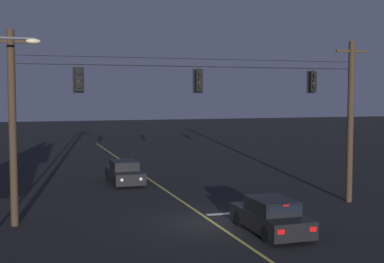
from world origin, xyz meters
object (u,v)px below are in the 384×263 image
Objects in this scene: car_waiting_near_lane at (271,216)px; car_oncoming_lead at (125,173)px; traffic_light_left_inner at (199,81)px; traffic_light_centre at (313,82)px; traffic_light_leftmost at (79,80)px.

car_oncoming_lead is at bearing 104.38° from car_waiting_near_lane.
traffic_light_centre is at bearing 0.00° from traffic_light_left_inner.
traffic_light_leftmost is 5.42m from traffic_light_left_inner.
traffic_light_centre reaches higher than car_oncoming_lead.
car_waiting_near_lane is (7.04, -4.23, -5.48)m from traffic_light_leftmost.
traffic_light_leftmost and traffic_light_left_inner have the same top height.
car_waiting_near_lane is at bearing -69.04° from traffic_light_left_inner.
traffic_light_centre is 13.18m from car_oncoming_lead.
car_oncoming_lead is at bearing 68.48° from traffic_light_leftmost.
traffic_light_leftmost is at bearing 180.00° from traffic_light_centre.
traffic_light_left_inner is 5.92m from traffic_light_centre.
traffic_light_leftmost is at bearing -111.52° from car_oncoming_lead.
car_oncoming_lead is at bearing 101.19° from traffic_light_left_inner.
car_waiting_near_lane is 0.98× the size of car_oncoming_lead.
traffic_light_left_inner is (5.42, 0.00, 0.00)m from traffic_light_leftmost.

